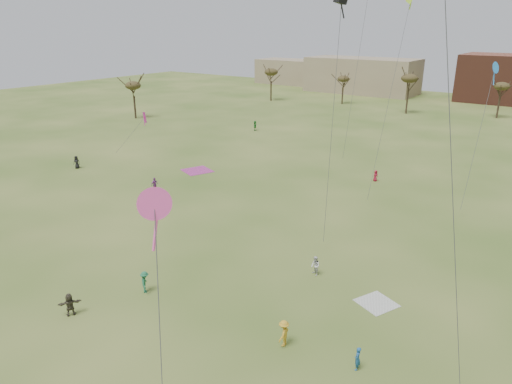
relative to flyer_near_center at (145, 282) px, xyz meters
The scene contains 15 objects.
ground 2.93m from the flyer_near_center, 22.29° to the right, with size 260.00×260.00×0.00m, color #375A1C.
flyer_near_center is the anchor object (origin of this frame).
flyer_near_right 16.80m from the flyer_near_center, ahead, with size 0.55×0.36×1.51m, color #215A97.
spectator_fore_c 5.50m from the flyer_near_center, 111.08° to the right, with size 1.58×0.50×1.70m, color #4C4636.
flyer_mid_a 36.93m from the flyer_near_center, 153.00° to the left, with size 0.89×0.58×1.81m, color black.
flyer_mid_b 12.03m from the flyer_near_center, ahead, with size 1.16×0.67×1.80m, color gold.
spectator_mid_d 23.24m from the flyer_near_center, 135.27° to the left, with size 1.04×0.43×1.78m, color purple.
spectator_mid_e 13.55m from the flyer_near_center, 46.66° to the left, with size 0.80×0.62×1.64m, color silver.
flyer_far_a 58.60m from the flyer_near_center, 117.44° to the left, with size 1.72×0.55×1.86m, color #2B8132.
flyer_far_b 36.18m from the flyer_near_center, 83.84° to the left, with size 0.72×0.47×1.47m, color #A71C35.
blanket_cream 17.45m from the flyer_near_center, 30.45° to the left, with size 2.48×2.48×0.03m, color silver.
blanket_plum 31.58m from the flyer_near_center, 125.17° to the left, with size 3.67×3.67×0.03m, color #B5378F.
tree_line 78.31m from the flyer_near_center, 90.19° to the left, with size 117.44×49.32×8.91m.
building_tan 118.53m from the flyer_near_center, 105.88° to the left, with size 32.00×14.00×10.00m, color #937F60.
building_tan_west 136.13m from the flyer_near_center, 117.30° to the left, with size 20.00×12.00×8.00m, color #937F60.
Camera 1 is at (22.48, -19.44, 19.36)m, focal length 32.92 mm.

